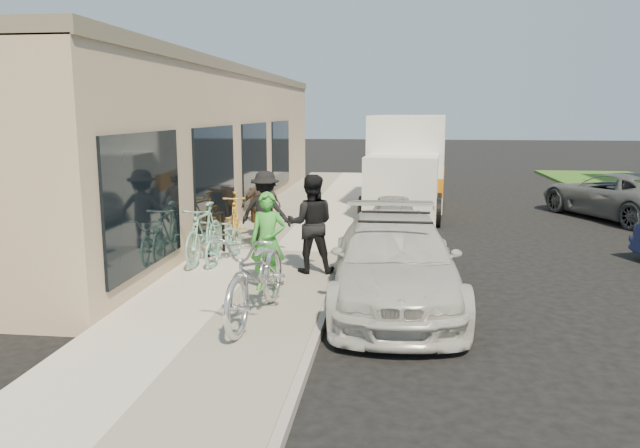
{
  "coord_description": "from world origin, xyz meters",
  "views": [
    {
      "loc": [
        0.57,
        -9.6,
        3.03
      ],
      "look_at": [
        -0.76,
        1.25,
        1.05
      ],
      "focal_mm": 35.0,
      "sensor_mm": 36.0,
      "label": 1
    }
  ],
  "objects": [
    {
      "name": "bystander_a",
      "position": [
        -2.12,
        2.95,
        0.99
      ],
      "size": [
        1.18,
        0.81,
        1.67
      ],
      "primitive_type": "imported",
      "rotation": [
        0.0,
        0.0,
        2.96
      ],
      "color": "black",
      "rests_on": "sidewalk"
    },
    {
      "name": "tandem_bike",
      "position": [
        -1.32,
        -1.37,
        0.79
      ],
      "size": [
        1.05,
        2.5,
        1.28
      ],
      "primitive_type": "imported",
      "rotation": [
        0.0,
        0.0,
        -0.08
      ],
      "color": "silver",
      "rests_on": "sidewalk"
    },
    {
      "name": "cruiser_bike_a",
      "position": [
        -3.08,
        1.82,
        0.72
      ],
      "size": [
        0.66,
        1.91,
        1.13
      ],
      "primitive_type": "imported",
      "rotation": [
        0.0,
        0.0,
        -0.07
      ],
      "color": "#7DBBAB",
      "rests_on": "sidewalk"
    },
    {
      "name": "far_car_gray",
      "position": [
        6.86,
        9.0,
        0.66
      ],
      "size": [
        3.92,
        5.25,
        1.32
      ],
      "primitive_type": "imported",
      "rotation": [
        0.0,
        0.0,
        3.55
      ],
      "color": "#56585B",
      "rests_on": "ground"
    },
    {
      "name": "curb",
      "position": [
        -0.45,
        3.0,
        0.07
      ],
      "size": [
        0.12,
        34.0,
        0.13
      ],
      "primitive_type": "cube",
      "color": "gray",
      "rests_on": "ground"
    },
    {
      "name": "moving_truck",
      "position": [
        0.89,
        9.88,
        1.29
      ],
      "size": [
        2.66,
        6.06,
        2.91
      ],
      "rotation": [
        0.0,
        0.0,
        -0.08
      ],
      "color": "silver",
      "rests_on": "ground"
    },
    {
      "name": "bike_rack",
      "position": [
        -3.06,
        2.49,
        0.66
      ],
      "size": [
        0.23,
        0.57,
        0.84
      ],
      "rotation": [
        0.0,
        0.0,
        -0.32
      ],
      "color": "black",
      "rests_on": "sidewalk"
    },
    {
      "name": "man_standing",
      "position": [
        -0.94,
        1.32,
        1.04
      ],
      "size": [
        0.93,
        0.76,
        1.78
      ],
      "primitive_type": "imported",
      "rotation": [
        0.0,
        0.0,
        3.25
      ],
      "color": "black",
      "rests_on": "sidewalk"
    },
    {
      "name": "sandwich_board",
      "position": [
        -2.93,
        6.29,
        0.6
      ],
      "size": [
        0.71,
        0.72,
        0.88
      ],
      "rotation": [
        0.0,
        0.0,
        0.43
      ],
      "color": "black",
      "rests_on": "sidewalk"
    },
    {
      "name": "ground",
      "position": [
        0.0,
        0.0,
        0.0
      ],
      "size": [
        120.0,
        120.0,
        0.0
      ],
      "primitive_type": "plane",
      "color": "black",
      "rests_on": "ground"
    },
    {
      "name": "woman_rider",
      "position": [
        -1.48,
        0.11,
        0.95
      ],
      "size": [
        0.59,
        0.4,
        1.61
      ],
      "primitive_type": "imported",
      "rotation": [
        0.0,
        0.0,
        -0.02
      ],
      "color": "green",
      "rests_on": "sidewalk"
    },
    {
      "name": "sidewalk",
      "position": [
        -2.0,
        3.0,
        0.07
      ],
      "size": [
        3.0,
        34.0,
        0.15
      ],
      "primitive_type": "cube",
      "color": "beige",
      "rests_on": "ground"
    },
    {
      "name": "storefront",
      "position": [
        -5.24,
        7.99,
        2.12
      ],
      "size": [
        3.6,
        20.0,
        4.22
      ],
      "color": "tan",
      "rests_on": "ground"
    },
    {
      "name": "cruiser_bike_c",
      "position": [
        -3.08,
        4.11,
        0.68
      ],
      "size": [
        0.87,
        1.82,
        1.06
      ],
      "primitive_type": "imported",
      "rotation": [
        0.0,
        0.0,
        0.22
      ],
      "color": "gold",
      "rests_on": "sidewalk"
    },
    {
      "name": "cruiser_bike_b",
      "position": [
        -2.71,
        1.88,
        0.58
      ],
      "size": [
        0.81,
        1.69,
        0.85
      ],
      "primitive_type": "imported",
      "rotation": [
        0.0,
        0.0,
        -0.15
      ],
      "color": "#7DBBAB",
      "rests_on": "sidewalk"
    },
    {
      "name": "sedan_silver",
      "position": [
        0.54,
        5.78,
        0.49
      ],
      "size": [
        1.32,
        2.93,
        0.98
      ],
      "primitive_type": "imported",
      "rotation": [
        0.0,
        0.0,
        0.06
      ],
      "color": "#98989D",
      "rests_on": "ground"
    },
    {
      "name": "sedan_white",
      "position": [
        0.57,
        0.03,
        0.7
      ],
      "size": [
        2.16,
        4.88,
        1.43
      ],
      "rotation": [
        0.0,
        0.0,
        0.05
      ],
      "color": "beige",
      "rests_on": "ground"
    },
    {
      "name": "bystander_b",
      "position": [
        -2.46,
        4.11,
        0.92
      ],
      "size": [
        0.98,
        0.69,
        1.54
      ],
      "primitive_type": "imported",
      "rotation": [
        0.0,
        0.0,
        0.39
      ],
      "color": "brown",
      "rests_on": "sidewalk"
    }
  ]
}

